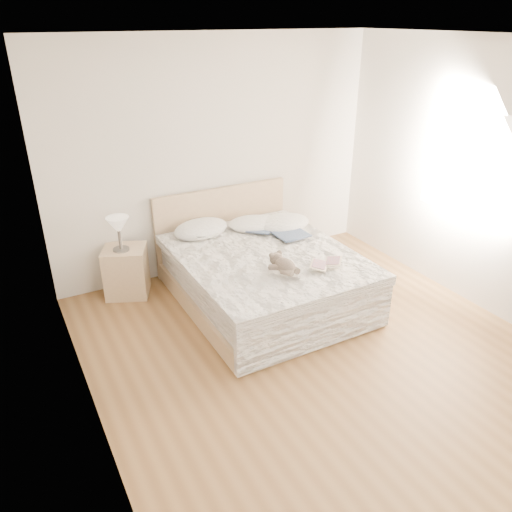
# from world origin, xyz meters

# --- Properties ---
(floor) EXTENTS (4.00, 4.50, 0.00)m
(floor) POSITION_xyz_m (0.00, 0.00, 0.00)
(floor) COLOR brown
(floor) RESTS_ON ground
(ceiling) EXTENTS (4.00, 4.50, 0.00)m
(ceiling) POSITION_xyz_m (0.00, 0.00, 2.70)
(ceiling) COLOR white
(ceiling) RESTS_ON ground
(wall_back) EXTENTS (4.00, 0.02, 2.70)m
(wall_back) POSITION_xyz_m (0.00, 2.25, 1.35)
(wall_back) COLOR silver
(wall_back) RESTS_ON ground
(wall_left) EXTENTS (0.02, 4.50, 2.70)m
(wall_left) POSITION_xyz_m (-2.00, 0.00, 1.35)
(wall_left) COLOR silver
(wall_left) RESTS_ON ground
(wall_right) EXTENTS (0.02, 4.50, 2.70)m
(wall_right) POSITION_xyz_m (2.00, 0.00, 1.35)
(wall_right) COLOR silver
(wall_right) RESTS_ON ground
(window) EXTENTS (0.02, 1.30, 1.10)m
(window) POSITION_xyz_m (1.99, 0.30, 1.45)
(window) COLOR white
(window) RESTS_ON wall_right
(bed) EXTENTS (1.72, 2.14, 1.00)m
(bed) POSITION_xyz_m (0.00, 1.19, 0.31)
(bed) COLOR tan
(bed) RESTS_ON floor
(nightstand) EXTENTS (0.57, 0.55, 0.56)m
(nightstand) POSITION_xyz_m (-1.26, 2.01, 0.28)
(nightstand) COLOR tan
(nightstand) RESTS_ON floor
(table_lamp) EXTENTS (0.31, 0.31, 0.38)m
(table_lamp) POSITION_xyz_m (-1.29, 1.98, 0.83)
(table_lamp) COLOR #4D4842
(table_lamp) RESTS_ON nightstand
(pillow_left) EXTENTS (0.74, 0.58, 0.20)m
(pillow_left) POSITION_xyz_m (-0.37, 1.94, 0.64)
(pillow_left) COLOR white
(pillow_left) RESTS_ON bed
(pillow_middle) EXTENTS (0.69, 0.59, 0.18)m
(pillow_middle) POSITION_xyz_m (0.22, 1.78, 0.64)
(pillow_middle) COLOR white
(pillow_middle) RESTS_ON bed
(pillow_right) EXTENTS (0.66, 0.47, 0.19)m
(pillow_right) POSITION_xyz_m (0.54, 1.64, 0.64)
(pillow_right) COLOR white
(pillow_right) RESTS_ON bed
(blouse) EXTENTS (0.56, 0.60, 0.02)m
(blouse) POSITION_xyz_m (0.46, 1.43, 0.63)
(blouse) COLOR #324261
(blouse) RESTS_ON bed
(photo_book) EXTENTS (0.32, 0.25, 0.02)m
(photo_book) POSITION_xyz_m (-0.41, 1.78, 0.63)
(photo_book) COLOR white
(photo_book) RESTS_ON bed
(childrens_book) EXTENTS (0.41, 0.40, 0.02)m
(childrens_book) POSITION_xyz_m (0.37, 0.55, 0.63)
(childrens_book) COLOR #F4E1C0
(childrens_book) RESTS_ON bed
(teddy_bear) EXTENTS (0.27, 0.34, 0.16)m
(teddy_bear) POSITION_xyz_m (-0.09, 0.58, 0.65)
(teddy_bear) COLOR brown
(teddy_bear) RESTS_ON bed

